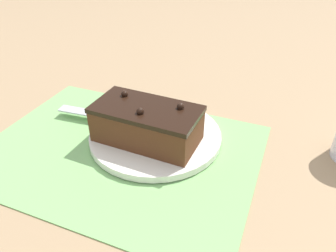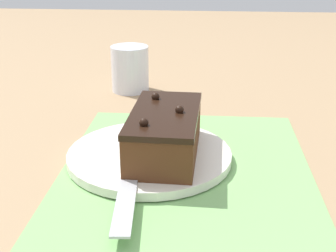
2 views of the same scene
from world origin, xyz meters
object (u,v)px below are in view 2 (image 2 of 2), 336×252
chocolate_cake (165,133)px  cake_plate (149,155)px  drinking_glass (130,69)px  serving_knife (131,164)px

chocolate_cake → cake_plate: bearing=77.7°
chocolate_cake → drinking_glass: drinking_glass is taller
serving_knife → drinking_glass: drinking_glass is taller
cake_plate → chocolate_cake: (-0.00, -0.02, 0.04)m
drinking_glass → serving_knife: bearing=-170.9°
serving_knife → chocolate_cake: bearing=-135.1°
chocolate_cake → serving_knife: chocolate_cake is taller
chocolate_cake → drinking_glass: size_ratio=1.93×
serving_knife → drinking_glass: size_ratio=2.51×
serving_knife → cake_plate: bearing=-113.6°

